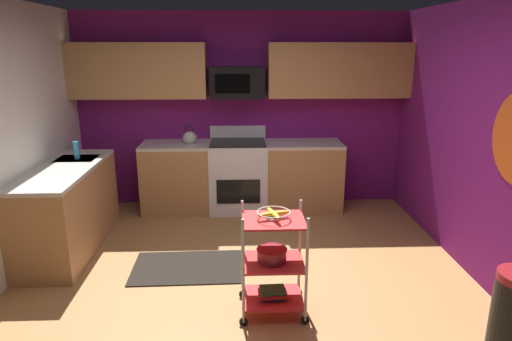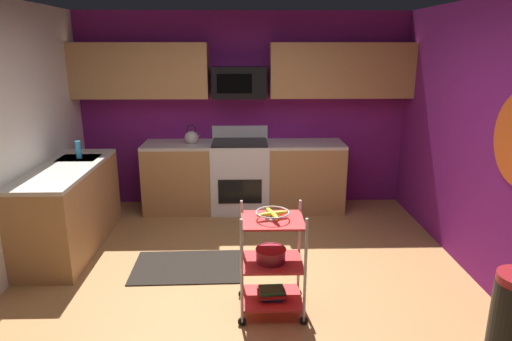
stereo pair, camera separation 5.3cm
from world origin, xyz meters
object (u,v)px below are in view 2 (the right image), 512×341
(microwave, at_px, (239,82))
(fruit_bowl, at_px, (272,214))
(kettle, at_px, (192,138))
(mixing_bowl_large, at_px, (271,255))
(dish_soap_bottle, at_px, (78,150))
(book_stack, at_px, (272,293))
(rolling_cart, at_px, (272,262))
(oven_range, at_px, (240,175))

(microwave, xyz_separation_m, fruit_bowl, (0.28, -2.57, -0.82))
(fruit_bowl, xyz_separation_m, kettle, (-0.91, 2.46, 0.12))
(mixing_bowl_large, xyz_separation_m, dish_soap_bottle, (-2.10, 1.68, 0.50))
(book_stack, xyz_separation_m, kettle, (-0.91, 2.46, 0.83))
(rolling_cart, distance_m, mixing_bowl_large, 0.07)
(mixing_bowl_large, height_order, kettle, kettle)
(rolling_cart, bearing_deg, book_stack, -63.43)
(rolling_cart, bearing_deg, kettle, 110.38)
(fruit_bowl, relative_size, dish_soap_bottle, 1.36)
(book_stack, height_order, kettle, kettle)
(oven_range, height_order, mixing_bowl_large, oven_range)
(microwave, relative_size, mixing_bowl_large, 2.78)
(dish_soap_bottle, bearing_deg, microwave, 25.87)
(microwave, distance_m, dish_soap_bottle, 2.14)
(oven_range, distance_m, mixing_bowl_large, 2.48)
(fruit_bowl, xyz_separation_m, mixing_bowl_large, (-0.01, -0.00, -0.36))
(microwave, height_order, kettle, microwave)
(dish_soap_bottle, bearing_deg, book_stack, -38.56)
(fruit_bowl, xyz_separation_m, book_stack, (0.00, -0.00, -0.71))
(rolling_cart, distance_m, fruit_bowl, 0.42)
(rolling_cart, relative_size, mixing_bowl_large, 3.63)
(kettle, relative_size, dish_soap_bottle, 1.32)
(rolling_cart, height_order, mixing_bowl_large, rolling_cart)
(oven_range, height_order, kettle, kettle)
(microwave, height_order, mixing_bowl_large, microwave)
(mixing_bowl_large, bearing_deg, dish_soap_bottle, 141.31)
(microwave, xyz_separation_m, rolling_cart, (0.28, -2.57, -1.25))
(microwave, relative_size, dish_soap_bottle, 3.50)
(mixing_bowl_large, bearing_deg, kettle, 110.17)
(kettle, bearing_deg, rolling_cart, -69.62)
(dish_soap_bottle, bearing_deg, kettle, 33.04)
(fruit_bowl, height_order, book_stack, fruit_bowl)
(mixing_bowl_large, xyz_separation_m, kettle, (-0.90, 2.46, 0.48))
(rolling_cart, xyz_separation_m, mixing_bowl_large, (-0.01, -0.00, 0.07))
(mixing_bowl_large, distance_m, kettle, 2.66)
(microwave, bearing_deg, book_stack, -83.73)
(oven_range, relative_size, kettle, 4.17)
(oven_range, distance_m, rolling_cart, 2.48)
(kettle, distance_m, dish_soap_bottle, 1.43)
(microwave, bearing_deg, rolling_cart, -83.73)
(book_stack, xyz_separation_m, dish_soap_bottle, (-2.11, 1.68, 0.85))
(oven_range, relative_size, rolling_cart, 1.20)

